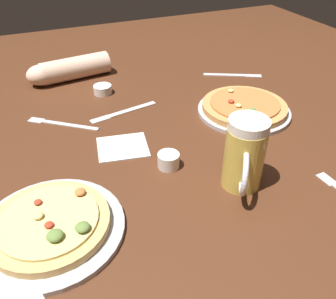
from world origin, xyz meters
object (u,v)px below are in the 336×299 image
Objects in this scene: pizza_plate_near at (50,226)px; ramekin_butter at (168,160)px; fork_left at (61,123)px; beer_mug_dark at (244,155)px; diner_arm at (66,70)px; pizza_plate_far at (244,108)px; ramekin_sauce at (103,89)px; napkin_folded at (123,146)px; knife_right at (233,75)px; knife_spare at (124,112)px.

pizza_plate_near is 0.31m from ramekin_butter.
ramekin_butter is at bearing -55.12° from fork_left.
pizza_plate_near is at bearing 176.71° from beer_mug_dark.
diner_arm is at bearing 109.87° from beer_mug_dark.
pizza_plate_far is (0.61, 0.26, 0.00)m from pizza_plate_near.
fork_left is at bearing 164.28° from pizza_plate_far.
beer_mug_dark is 0.61m from ramekin_sauce.
fork_left is (0.08, 0.40, -0.01)m from pizza_plate_near.
ramekin_butter reaches higher than ramekin_sauce.
napkin_folded is 0.44× the size of diner_arm.
knife_right is 0.47m from knife_spare.
ramekin_butter is 0.18× the size of diner_arm.
pizza_plate_far is 0.34m from beer_mug_dark.
knife_spare is at bearing -80.35° from ramekin_sauce.
beer_mug_dark reaches higher than fork_left.
ramekin_sauce is (-0.17, 0.58, -0.07)m from beer_mug_dark.
fork_left is at bearing 178.99° from knife_spare.
ramekin_butter is 0.27× the size of knife_right.
diner_arm is (-0.57, 0.20, 0.04)m from knife_right.
knife_right is at bearing 43.37° from ramekin_butter.
fork_left and knife_spare have the same top height.
ramekin_butter reaches higher than knife_right.
ramekin_butter is (-0.13, 0.13, -0.07)m from beer_mug_dark.
beer_mug_dark is 0.46m from knife_spare.
beer_mug_dark reaches higher than diner_arm.
ramekin_sauce is 0.20× the size of diner_arm.
fork_left is 0.31m from diner_arm.
beer_mug_dark is 0.55m from fork_left.
knife_spare is 0.74× the size of diner_arm.
fork_left is at bearing -137.51° from ramekin_sauce.
ramekin_sauce is 0.33× the size of fork_left.
beer_mug_dark is 3.16× the size of ramekin_butter.
diner_arm reaches higher than knife_spare.
beer_mug_dark reaches higher than pizza_plate_far.
napkin_folded is 0.59× the size of knife_spare.
fork_left is (-0.21, 0.30, -0.02)m from ramekin_butter.
pizza_plate_near is at bearing -160.91° from ramekin_butter.
fork_left is 0.65m from knife_right.
knife_right is at bearing 9.32° from fork_left.
beer_mug_dark reaches higher than knife_right.
ramekin_butter is 0.62m from diner_arm.
ramekin_butter is 0.24× the size of knife_spare.
knife_right is at bearing 65.24° from pizza_plate_far.
beer_mug_dark is (-0.19, -0.28, 0.07)m from pizza_plate_far.
beer_mug_dark is at bearing -119.88° from knife_right.
ramekin_sauce is 0.15m from knife_spare.
pizza_plate_near is 1.45× the size of knife_right.
ramekin_butter reaches higher than napkin_folded.
pizza_plate_near is 0.31m from napkin_folded.
knife_right is at bearing 29.39° from napkin_folded.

